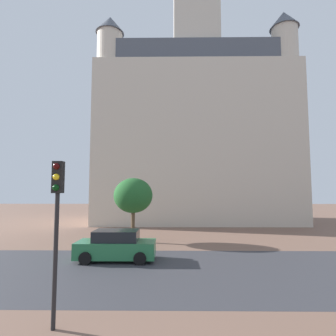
% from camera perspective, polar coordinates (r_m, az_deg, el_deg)
% --- Properties ---
extents(ground_plane, '(120.00, 120.00, 0.00)m').
position_cam_1_polar(ground_plane, '(13.51, -0.65, -20.93)').
color(ground_plane, brown).
extents(street_asphalt_strip, '(120.00, 8.24, 0.00)m').
position_cam_1_polar(street_asphalt_strip, '(13.30, -0.67, -21.19)').
color(street_asphalt_strip, '#38383D').
rests_on(street_asphalt_strip, ground_plane).
extents(landmark_building, '(23.02, 10.99, 38.10)m').
position_cam_1_polar(landmark_building, '(33.63, 5.81, 8.89)').
color(landmark_building, beige).
rests_on(landmark_building, ground_plane).
extents(car_green, '(4.20, 1.95, 1.60)m').
position_cam_1_polar(car_green, '(15.16, -11.05, -16.09)').
color(car_green, '#287042').
rests_on(car_green, ground_plane).
extents(traffic_light_pole, '(0.28, 0.34, 4.58)m').
position_cam_1_polar(traffic_light_pole, '(8.13, -22.76, -8.35)').
color(traffic_light_pole, black).
rests_on(traffic_light_pole, ground_plane).
extents(tree_curb_far, '(2.85, 2.85, 4.65)m').
position_cam_1_polar(tree_curb_far, '(19.84, -7.47, -5.90)').
color(tree_curb_far, brown).
rests_on(tree_curb_far, ground_plane).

